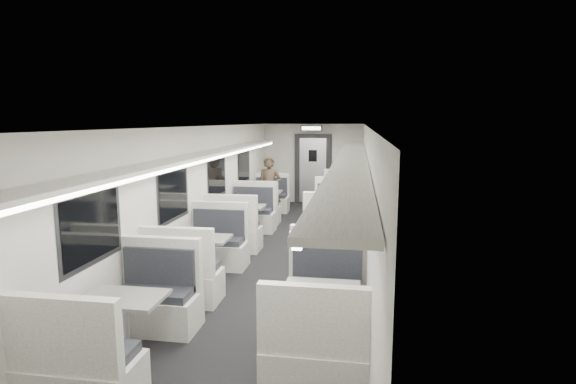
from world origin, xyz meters
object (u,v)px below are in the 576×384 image
(booth_left_c, at_px, (202,259))
(booth_right_a, at_px, (343,206))
(booth_left_a, at_px, (266,204))
(booth_right_d, at_px, (321,317))
(booth_left_b, at_px, (244,222))
(booth_right_c, at_px, (333,258))
(exit_sign, at_px, (311,128))
(booth_right_b, at_px, (339,225))
(vestibule_door, at_px, (313,169))
(booth_left_d, at_px, (125,328))
(passenger, at_px, (269,190))

(booth_left_c, bearing_deg, booth_right_a, 66.59)
(booth_left_a, xyz_separation_m, booth_right_d, (2.00, -6.61, 0.01))
(booth_left_b, relative_size, booth_left_c, 1.02)
(booth_left_a, height_order, booth_right_d, booth_right_d)
(booth_right_c, height_order, exit_sign, exit_sign)
(booth_right_b, height_order, booth_right_d, booth_right_b)
(booth_left_a, height_order, booth_right_a, booth_right_a)
(booth_right_c, distance_m, vestibule_door, 6.85)
(booth_left_d, relative_size, booth_right_c, 0.98)
(booth_left_d, xyz_separation_m, booth_right_c, (2.00, 2.70, 0.01))
(booth_left_b, bearing_deg, exit_sign, 76.06)
(booth_right_a, bearing_deg, vestibule_door, 112.12)
(booth_right_d, relative_size, passenger, 1.22)
(booth_left_a, bearing_deg, vestibule_door, 65.97)
(booth_right_a, relative_size, booth_right_c, 1.07)
(booth_left_a, bearing_deg, booth_left_d, -90.00)
(booth_left_b, relative_size, passenger, 1.27)
(booth_left_c, xyz_separation_m, booth_right_c, (2.00, 0.34, 0.01))
(vestibule_door, bearing_deg, booth_right_d, -83.55)
(passenger, bearing_deg, booth_left_b, -93.75)
(booth_left_b, xyz_separation_m, passenger, (0.22, 1.67, 0.45))
(booth_right_d, relative_size, exit_sign, 3.26)
(booth_right_c, relative_size, passenger, 1.27)
(booth_left_b, height_order, booth_left_d, booth_left_b)
(booth_left_c, distance_m, booth_right_d, 2.67)
(booth_right_d, bearing_deg, passenger, 106.50)
(exit_sign, bearing_deg, booth_left_d, -96.37)
(booth_left_b, bearing_deg, booth_right_d, -65.23)
(booth_right_d, height_order, exit_sign, exit_sign)
(booth_left_b, distance_m, exit_sign, 4.57)
(booth_right_d, relative_size, vestibule_door, 0.96)
(vestibule_door, bearing_deg, booth_right_c, -81.56)
(booth_left_a, height_order, exit_sign, exit_sign)
(booth_right_a, bearing_deg, booth_right_b, -90.00)
(booth_left_b, bearing_deg, booth_left_c, -90.00)
(booth_right_a, xyz_separation_m, booth_right_d, (0.00, -6.39, -0.04))
(exit_sign, bearing_deg, booth_right_d, -83.18)
(booth_left_a, distance_m, booth_right_a, 2.01)
(booth_right_b, relative_size, vestibule_door, 1.12)
(booth_left_b, bearing_deg, passenger, 82.39)
(booth_right_d, bearing_deg, booth_right_a, 90.00)
(booth_left_b, height_order, booth_right_b, booth_right_b)
(booth_left_c, xyz_separation_m, booth_right_a, (2.00, 4.62, 0.03))
(booth_left_a, relative_size, booth_right_d, 0.98)
(booth_left_c, distance_m, passenger, 4.26)
(booth_left_a, bearing_deg, booth_right_a, -6.21)
(booth_left_c, distance_m, exit_sign, 6.94)
(booth_right_a, xyz_separation_m, passenger, (-1.78, -0.39, 0.43))
(booth_left_a, bearing_deg, exit_sign, 60.32)
(passenger, bearing_deg, vestibule_door, 78.61)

